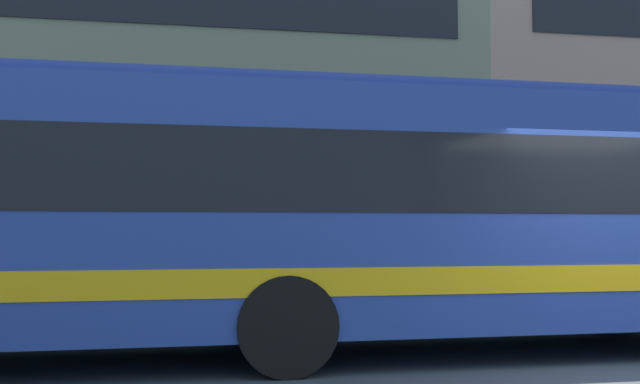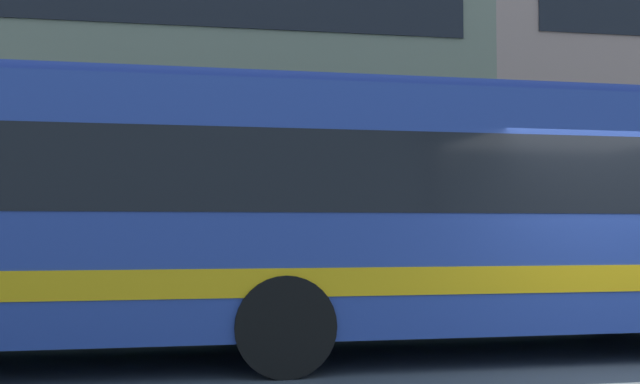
% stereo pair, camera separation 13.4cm
% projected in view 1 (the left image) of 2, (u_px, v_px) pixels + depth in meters
% --- Properties ---
extents(hedge_row_far, '(20.46, 1.10, 1.07)m').
position_uv_depth(hedge_row_far, '(268.00, 288.00, 12.04)').
color(hedge_row_far, '#2B6C2C').
rests_on(hedge_row_far, ground_plane).
extents(apartment_block_left, '(19.79, 10.50, 11.85)m').
position_uv_depth(apartment_block_left, '(63.00, 61.00, 20.64)').
color(apartment_block_left, gray).
rests_on(apartment_block_left, ground_plane).
extents(transit_bus, '(10.79, 2.75, 3.05)m').
position_uv_depth(transit_bus, '(326.00, 209.00, 8.87)').
color(transit_bus, '#253F94').
rests_on(transit_bus, ground_plane).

